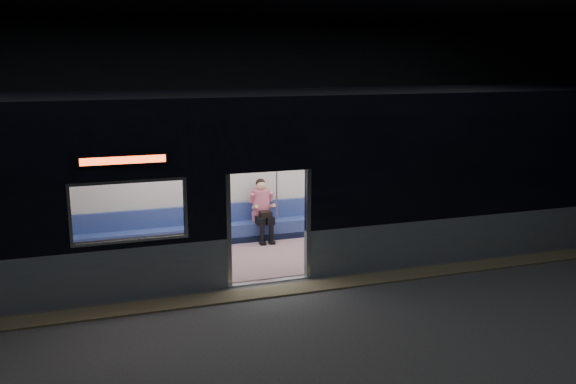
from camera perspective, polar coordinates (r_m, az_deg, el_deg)
station_floor at (r=10.29m, az=-0.06°, el=-10.41°), size 24.00×14.00×0.01m
station_envelope at (r=9.49m, az=-0.06°, el=10.47°), size 24.00×14.00×5.00m
tactile_strip at (r=10.77m, az=-0.99°, el=-9.23°), size 22.80×0.50×0.03m
metro_car at (r=12.12m, az=-3.85°, el=2.20°), size 18.00×3.04×3.35m
passenger at (r=13.43m, az=-2.46°, el=-1.35°), size 0.44×0.71×1.36m
handbag at (r=13.26m, az=-2.12°, el=-2.08°), size 0.31×0.29×0.13m
transit_map at (r=14.85m, az=10.02°, el=2.50°), size 1.02×0.03×0.66m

